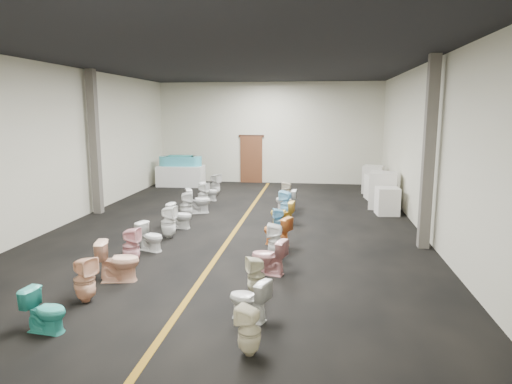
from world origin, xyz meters
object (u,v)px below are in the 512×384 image
appliance_crate_b (383,190)px  toilet_right_0 (249,331)px  toilet_left_4 (151,237)px  toilet_right_8 (286,204)px  toilet_left_2 (118,261)px  toilet_left_6 (180,216)px  toilet_right_7 (282,213)px  toilet_right_9 (286,200)px  appliance_crate_c (377,187)px  toilet_right_6 (279,221)px  toilet_left_0 (45,311)px  toilet_left_1 (85,280)px  toilet_left_7 (186,206)px  toilet_left_3 (131,246)px  toilet_left_9 (203,194)px  toilet_right_2 (256,276)px  toilet_right_3 (269,257)px  appliance_crate_d (373,179)px  display_table (181,176)px  toilet_right_4 (276,241)px  toilet_left_10 (209,191)px  toilet_right_5 (277,231)px  appliance_crate_a (387,201)px  toilet_left_8 (198,201)px  toilet_left_11 (215,185)px  bathtub (180,161)px  toilet_right_10 (287,193)px  toilet_left_5 (168,222)px  toilet_right_1 (249,299)px

appliance_crate_b → toilet_right_0: size_ratio=1.76×
toilet_left_4 → toilet_right_8: 4.82m
toilet_left_2 → toilet_left_6: 4.07m
toilet_right_7 → toilet_right_9: size_ratio=1.00×
appliance_crate_c → toilet_right_6: bearing=-121.0°
toilet_left_0 → toilet_right_7: (2.96, 6.92, 0.02)m
toilet_left_1 → toilet_left_7: 6.11m
toilet_left_3 → toilet_left_9: 6.12m
toilet_left_0 → toilet_right_2: bearing=-51.5°
toilet_left_9 → toilet_right_3: 6.98m
appliance_crate_d → toilet_right_6: (-3.19, -6.65, -0.20)m
display_table → toilet_left_0: bearing=-81.6°
toilet_right_4 → toilet_left_9: bearing=-149.1°
toilet_left_4 → toilet_left_10: 6.13m
appliance_crate_b → appliance_crate_d: appliance_crate_b is taller
toilet_left_2 → toilet_right_5: size_ratio=1.12×
toilet_left_0 → appliance_crate_b: bearing=-25.5°
appliance_crate_a → toilet_right_0: (-3.06, -8.92, -0.09)m
toilet_left_6 → toilet_left_8: size_ratio=0.87×
toilet_right_0 → toilet_right_6: toilet_right_0 is taller
toilet_left_7 → toilet_left_11: (0.00, 3.93, 0.00)m
toilet_left_2 → toilet_right_7: (2.77, 4.82, -0.05)m
appliance_crate_b → appliance_crate_c: appliance_crate_b is taller
toilet_right_4 → toilet_right_7: bearing=-176.6°
toilet_right_9 → display_table: bearing=-127.2°
toilet_right_0 → toilet_right_3: (-0.08, 3.11, 0.02)m
toilet_right_5 → toilet_right_7: toilet_right_5 is taller
display_table → bathtub: size_ratio=1.07×
appliance_crate_c → toilet_left_8: bearing=-152.1°
toilet_left_11 → toilet_right_2: bearing=-138.8°
toilet_left_0 → toilet_left_7: bearing=6.7°
appliance_crate_d → toilet_right_10: bearing=-141.3°
bathtub → toilet_left_0: 13.40m
toilet_right_4 → toilet_right_7: (-0.10, 3.08, -0.05)m
toilet_left_4 → toilet_right_4: toilet_right_4 is taller
toilet_left_6 → toilet_left_11: 4.97m
toilet_left_1 → toilet_left_0: bearing=-160.7°
toilet_left_1 → toilet_left_5: (0.13, 4.06, 0.02)m
bathtub → appliance_crate_d: bearing=-9.1°
display_table → appliance_crate_c: 8.35m
toilet_left_11 → toilet_right_5: (2.95, -6.26, -0.07)m
toilet_left_2 → toilet_left_11: toilet_left_11 is taller
toilet_left_2 → toilet_left_10: bearing=-11.7°
toilet_left_7 → toilet_left_2: bearing=167.2°
toilet_left_3 → toilet_right_1: bearing=-127.5°
appliance_crate_b → toilet_right_3: bearing=-114.8°
toilet_right_7 → toilet_left_6: bearing=-68.5°
display_table → toilet_left_10: bearing=-57.0°
toilet_left_1 → toilet_left_8: 6.99m
toilet_right_2 → toilet_right_7: 5.14m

